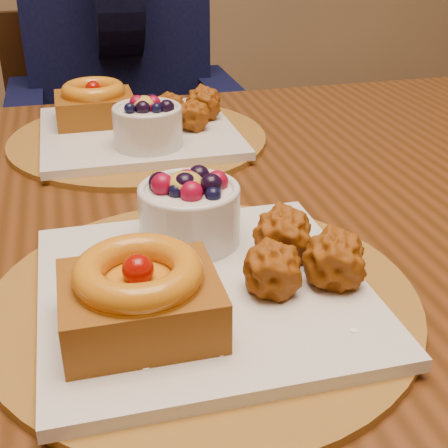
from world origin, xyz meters
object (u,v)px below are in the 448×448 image
(chair_far, at_px, (105,180))
(diner, at_px, (115,37))
(place_setting_near, at_px, (197,273))
(place_setting_far, at_px, (136,125))
(dining_table, at_px, (166,257))

(chair_far, distance_m, diner, 0.35)
(place_setting_near, distance_m, diner, 0.94)
(diner, bearing_deg, place_setting_far, -99.97)
(dining_table, xyz_separation_m, diner, (0.02, 0.73, 0.14))
(place_setting_far, distance_m, diner, 0.52)
(place_setting_far, height_order, chair_far, chair_far)
(place_setting_near, height_order, chair_far, chair_far)
(place_setting_near, height_order, place_setting_far, place_setting_near)
(chair_far, bearing_deg, diner, -25.68)
(place_setting_far, relative_size, diner, 0.50)
(dining_table, distance_m, place_setting_far, 0.24)
(place_setting_far, bearing_deg, dining_table, -89.15)
(dining_table, relative_size, chair_far, 1.87)
(dining_table, height_order, diner, diner)
(place_setting_far, distance_m, chair_far, 0.62)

